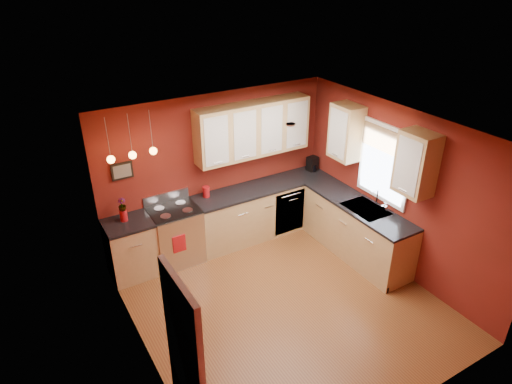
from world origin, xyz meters
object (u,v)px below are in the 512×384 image
sink (366,210)px  coffee_maker (313,164)px  gas_range (176,235)px  soap_pump (384,207)px  red_canister (206,192)px

sink → coffee_maker: sink is taller
gas_range → soap_pump: gas_range is taller
gas_range → soap_pump: bearing=-31.8°
sink → soap_pump: (0.16, -0.22, 0.11)m
red_canister → coffee_maker: size_ratio=0.69×
gas_range → soap_pump: size_ratio=6.70×
sink → coffee_maker: (0.14, 1.58, 0.15)m
sink → red_canister: sink is taller
sink → red_canister: 2.58m
sink → coffee_maker: 1.59m
coffee_maker → gas_range: bearing=172.4°
red_canister → soap_pump: 2.84m
coffee_maker → soap_pump: 1.80m
sink → red_canister: size_ratio=3.84×
coffee_maker → red_canister: bearing=169.3°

